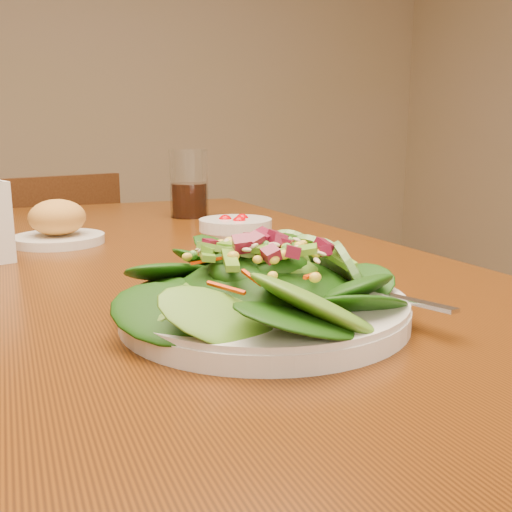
# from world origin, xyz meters

# --- Properties ---
(dining_table) EXTENTS (0.90, 1.40, 0.75)m
(dining_table) POSITION_xyz_m (0.00, 0.00, 0.65)
(dining_table) COLOR #5A2A08
(dining_table) RESTS_ON ground_plane
(chair_far) EXTENTS (0.49, 0.49, 0.82)m
(chair_far) POSITION_xyz_m (-0.03, 1.00, 0.43)
(chair_far) COLOR #442611
(chair_far) RESTS_ON ground_plane
(salad_plate) EXTENTS (0.29, 0.28, 0.08)m
(salad_plate) POSITION_xyz_m (0.09, -0.37, 0.78)
(salad_plate) COLOR silver
(salad_plate) RESTS_ON dining_table
(bread_plate) EXTENTS (0.15, 0.15, 0.08)m
(bread_plate) POSITION_xyz_m (-0.07, 0.14, 0.78)
(bread_plate) COLOR silver
(bread_plate) RESTS_ON dining_table
(tomato_bowl) EXTENTS (0.13, 0.13, 0.04)m
(tomato_bowl) POSITION_xyz_m (0.22, 0.07, 0.77)
(tomato_bowl) COLOR silver
(tomato_bowl) RESTS_ON dining_table
(drinking_glass) EXTENTS (0.09, 0.09, 0.15)m
(drinking_glass) POSITION_xyz_m (0.23, 0.37, 0.81)
(drinking_glass) COLOR silver
(drinking_glass) RESTS_ON dining_table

